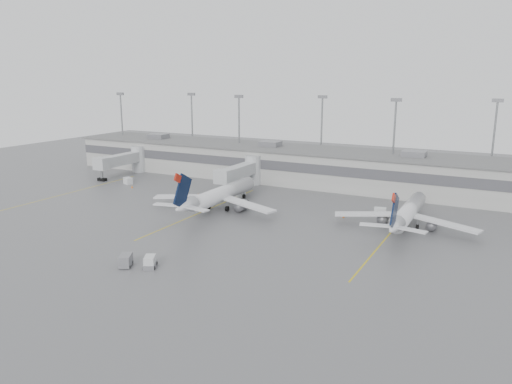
% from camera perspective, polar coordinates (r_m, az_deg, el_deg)
% --- Properties ---
extents(ground, '(260.00, 260.00, 0.00)m').
position_cam_1_polar(ground, '(68.41, -4.77, -8.72)').
color(ground, '#525255').
rests_on(ground, ground).
extents(terminal, '(152.00, 17.00, 9.45)m').
position_cam_1_polar(terminal, '(118.51, 10.33, 2.62)').
color(terminal, '#9B9B96').
rests_on(terminal, ground).
extents(light_masts, '(142.40, 8.00, 20.60)m').
position_cam_1_polar(light_masts, '(122.84, 11.30, 6.65)').
color(light_masts, gray).
rests_on(light_masts, ground).
extents(jet_bridge_left, '(4.00, 17.20, 7.00)m').
position_cam_1_polar(jet_bridge_left, '(135.50, -14.40, 3.60)').
color(jet_bridge_left, '#ACAFB2').
rests_on(jet_bridge_left, ground).
extents(jet_bridge_right, '(4.00, 17.20, 7.00)m').
position_cam_1_polar(jet_bridge_right, '(115.33, -1.30, 2.39)').
color(jet_bridge_right, '#ACAFB2').
rests_on(jet_bridge_right, ground).
extents(stand_markings, '(105.25, 40.00, 0.01)m').
position_cam_1_polar(stand_markings, '(88.44, 3.57, -3.58)').
color(stand_markings, gold).
rests_on(stand_markings, ground).
extents(jet_mid_left, '(26.49, 29.68, 9.60)m').
position_cam_1_polar(jet_mid_left, '(96.68, -4.24, -0.30)').
color(jet_mid_left, silver).
rests_on(jet_mid_left, ground).
extents(jet_mid_right, '(24.29, 27.21, 8.81)m').
position_cam_1_polar(jet_mid_right, '(88.72, 16.90, -2.25)').
color(jet_mid_right, silver).
rests_on(jet_mid_right, ground).
extents(baggage_tug, '(2.57, 2.97, 1.63)m').
position_cam_1_polar(baggage_tug, '(69.85, -12.03, -7.95)').
color(baggage_tug, silver).
rests_on(baggage_tug, ground).
extents(baggage_cart, '(2.54, 2.97, 1.66)m').
position_cam_1_polar(baggage_cart, '(70.92, -14.67, -7.57)').
color(baggage_cart, slate).
rests_on(baggage_cart, ground).
extents(gse_uld_a, '(2.58, 2.17, 1.55)m').
position_cam_1_polar(gse_uld_a, '(123.71, -14.43, 1.25)').
color(gse_uld_a, silver).
rests_on(gse_uld_a, ground).
extents(gse_uld_b, '(2.66, 1.81, 1.85)m').
position_cam_1_polar(gse_uld_b, '(107.30, -1.99, -0.05)').
color(gse_uld_b, silver).
rests_on(gse_uld_b, ground).
extents(gse_uld_c, '(2.40, 1.82, 1.54)m').
position_cam_1_polar(gse_uld_c, '(95.50, 13.99, -2.21)').
color(gse_uld_c, silver).
rests_on(gse_uld_c, ground).
extents(gse_loader, '(2.19, 3.19, 1.88)m').
position_cam_1_polar(gse_loader, '(117.47, -1.96, 1.12)').
color(gse_loader, slate).
rests_on(gse_loader, ground).
extents(cone_a, '(0.39, 0.39, 0.62)m').
position_cam_1_polar(cone_a, '(119.18, -13.98, 0.60)').
color(cone_a, '#E66004').
rests_on(cone_a, ground).
extents(cone_b, '(0.44, 0.44, 0.71)m').
position_cam_1_polar(cone_b, '(108.19, -6.63, -0.33)').
color(cone_b, '#E66004').
rests_on(cone_b, ground).
extents(cone_c, '(0.39, 0.39, 0.63)m').
position_cam_1_polar(cone_c, '(93.09, 9.97, -2.70)').
color(cone_c, '#E66004').
rests_on(cone_c, ground).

